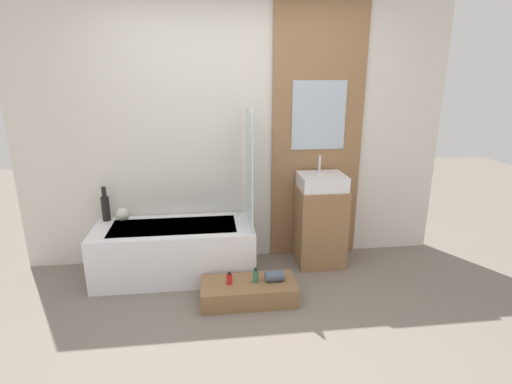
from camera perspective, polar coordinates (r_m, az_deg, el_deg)
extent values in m
plane|color=slate|center=(3.00, -0.01, -21.91)|extent=(12.00, 12.00, 0.00)
cube|color=silver|center=(3.96, -2.85, 8.38)|extent=(4.20, 0.06, 2.60)
cube|color=#8E6642|center=(4.05, 8.77, 8.40)|extent=(0.91, 0.03, 2.60)
cube|color=#ADBCCC|center=(4.01, 8.96, 10.75)|extent=(0.53, 0.01, 0.66)
cube|color=white|center=(3.91, -11.48, -8.19)|extent=(1.48, 0.64, 0.50)
cube|color=silver|center=(3.81, -11.69, -4.83)|extent=(1.15, 0.45, 0.01)
cube|color=silver|center=(3.63, -1.01, 3.45)|extent=(0.01, 0.57, 1.08)
cube|color=olive|center=(3.50, -1.06, -13.99)|extent=(0.81, 0.38, 0.17)
cube|color=#8E6642|center=(4.07, 9.08, -4.84)|extent=(0.46, 0.43, 0.79)
cube|color=white|center=(3.92, 9.39, 1.48)|extent=(0.44, 0.38, 0.14)
cylinder|color=silver|center=(3.98, 9.08, 4.01)|extent=(0.02, 0.02, 0.16)
cylinder|color=black|center=(4.09, -20.67, -2.25)|extent=(0.08, 0.08, 0.24)
cylinder|color=black|center=(4.05, -20.91, 0.00)|extent=(0.04, 0.04, 0.10)
sphere|color=silver|center=(4.05, -18.53, -3.02)|extent=(0.13, 0.13, 0.13)
cylinder|color=red|center=(3.43, -3.82, -12.29)|extent=(0.05, 0.05, 0.09)
cylinder|color=black|center=(3.40, -3.84, -11.52)|extent=(0.03, 0.03, 0.02)
cylinder|color=#38704C|center=(3.44, -0.05, -11.95)|extent=(0.05, 0.05, 0.11)
cylinder|color=black|center=(3.41, -0.05, -10.99)|extent=(0.03, 0.03, 0.02)
cylinder|color=#4C5666|center=(3.47, 2.66, -11.90)|extent=(0.16, 0.09, 0.09)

